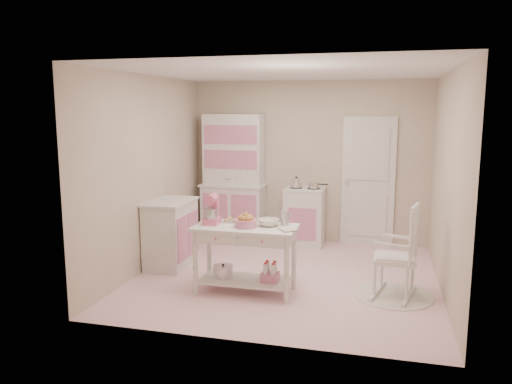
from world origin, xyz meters
TOP-DOWN VIEW (x-y plane):
  - room_shell at (0.00, 0.00)m, footprint 3.84×3.84m
  - door at (0.95, 1.87)m, footprint 0.82×0.05m
  - hutch at (-1.21, 1.66)m, footprint 1.06×0.50m
  - stove at (-0.01, 1.61)m, footprint 0.62×0.57m
  - base_cabinet at (-1.63, 0.06)m, footprint 0.54×0.84m
  - lace_rug at (1.34, -0.35)m, footprint 0.92×0.92m
  - rocking_chair at (1.34, -0.35)m, footprint 0.63×0.81m
  - work_table at (-0.37, -0.64)m, footprint 1.20×0.60m
  - stand_mixer at (-0.79, -0.62)m, footprint 0.22×0.29m
  - cookie_tray at (-0.52, -0.46)m, footprint 0.34×0.24m
  - bread_basket at (-0.35, -0.69)m, footprint 0.25×0.25m
  - mixing_bowl at (-0.11, -0.56)m, footprint 0.26×0.26m
  - metal_pitcher at (0.07, -0.48)m, footprint 0.10×0.10m
  - recipe_book at (0.08, -0.76)m, footprint 0.26×0.27m

SIDE VIEW (x-z plane):
  - lace_rug at x=1.34m, z-range 0.00..0.01m
  - work_table at x=-0.37m, z-range 0.00..0.80m
  - stove at x=-0.01m, z-range 0.00..0.92m
  - base_cabinet at x=-1.63m, z-range 0.00..0.92m
  - rocking_chair at x=1.34m, z-range 0.00..1.10m
  - cookie_tray at x=-0.52m, z-range 0.80..0.82m
  - recipe_book at x=0.08m, z-range 0.80..0.82m
  - mixing_bowl at x=-0.11m, z-range 0.80..0.88m
  - bread_basket at x=-0.35m, z-range 0.80..0.89m
  - metal_pitcher at x=0.07m, z-range 0.80..0.97m
  - stand_mixer at x=-0.79m, z-range 0.80..1.14m
  - door at x=0.95m, z-range 0.00..2.04m
  - hutch at x=-1.21m, z-range 0.00..2.08m
  - room_shell at x=0.00m, z-range 0.34..2.96m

